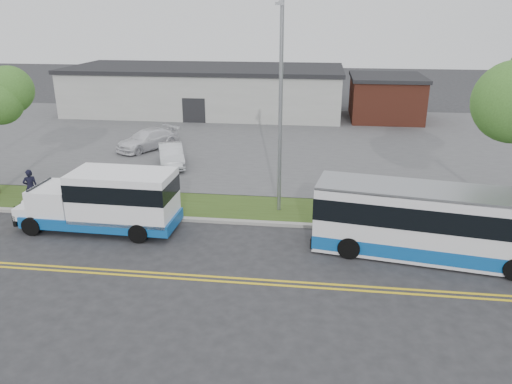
# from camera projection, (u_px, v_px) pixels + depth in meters

# --- Properties ---
(ground) EXTENTS (140.00, 140.00, 0.00)m
(ground) POSITION_uv_depth(u_px,v_px,m) (206.00, 232.00, 21.98)
(ground) COLOR #28282B
(ground) RESTS_ON ground
(lane_line_north) EXTENTS (70.00, 0.12, 0.01)m
(lane_line_north) POSITION_uv_depth(u_px,v_px,m) (182.00, 275.00, 18.39)
(lane_line_north) COLOR yellow
(lane_line_north) RESTS_ON ground
(lane_line_south) EXTENTS (70.00, 0.12, 0.01)m
(lane_line_south) POSITION_uv_depth(u_px,v_px,m) (180.00, 279.00, 18.11)
(lane_line_south) COLOR yellow
(lane_line_south) RESTS_ON ground
(curb) EXTENTS (80.00, 0.30, 0.15)m
(curb) POSITION_uv_depth(u_px,v_px,m) (211.00, 221.00, 22.99)
(curb) COLOR #9E9B93
(curb) RESTS_ON ground
(verge) EXTENTS (80.00, 3.30, 0.10)m
(verge) POSITION_uv_depth(u_px,v_px,m) (219.00, 207.00, 24.67)
(verge) COLOR #324617
(verge) RESTS_ON ground
(parking_lot) EXTENTS (80.00, 25.00, 0.10)m
(parking_lot) POSITION_uv_depth(u_px,v_px,m) (255.00, 139.00, 37.82)
(parking_lot) COLOR #4C4C4F
(parking_lot) RESTS_ON ground
(commercial_building) EXTENTS (25.40, 10.40, 4.35)m
(commercial_building) POSITION_uv_depth(u_px,v_px,m) (206.00, 90.00, 47.14)
(commercial_building) COLOR #9E9E99
(commercial_building) RESTS_ON ground
(brick_wing) EXTENTS (6.30, 7.30, 3.90)m
(brick_wing) POSITION_uv_depth(u_px,v_px,m) (385.00, 98.00, 44.30)
(brick_wing) COLOR brown
(brick_wing) RESTS_ON ground
(streetlight_near) EXTENTS (0.35, 1.53, 9.50)m
(streetlight_near) POSITION_uv_depth(u_px,v_px,m) (280.00, 104.00, 22.39)
(streetlight_near) COLOR gray
(streetlight_near) RESTS_ON verge
(shuttle_bus) EXTENTS (7.17, 2.56, 2.72)m
(shuttle_bus) POSITION_uv_depth(u_px,v_px,m) (109.00, 199.00, 21.73)
(shuttle_bus) COLOR #0E4F9B
(shuttle_bus) RESTS_ON ground
(transit_bus) EXTENTS (10.39, 3.94, 2.82)m
(transit_bus) POSITION_uv_depth(u_px,v_px,m) (447.00, 225.00, 19.19)
(transit_bus) COLOR white
(transit_bus) RESTS_ON ground
(pedestrian) EXTENTS (0.80, 0.73, 1.82)m
(pedestrian) POSITION_uv_depth(u_px,v_px,m) (31.00, 187.00, 24.52)
(pedestrian) COLOR black
(pedestrian) RESTS_ON verge
(parked_car_a) EXTENTS (2.75, 4.33, 1.35)m
(parked_car_a) POSITION_uv_depth(u_px,v_px,m) (171.00, 155.00, 30.88)
(parked_car_a) COLOR silver
(parked_car_a) RESTS_ON parking_lot
(parked_car_b) EXTENTS (4.13, 4.98, 1.36)m
(parked_car_b) POSITION_uv_depth(u_px,v_px,m) (148.00, 139.00, 34.65)
(parked_car_b) COLOR white
(parked_car_b) RESTS_ON parking_lot
(grocery_bag_left) EXTENTS (0.32, 0.32, 0.32)m
(grocery_bag_left) POSITION_uv_depth(u_px,v_px,m) (24.00, 203.00, 24.58)
(grocery_bag_left) COLOR white
(grocery_bag_left) RESTS_ON verge
(grocery_bag_right) EXTENTS (0.32, 0.32, 0.32)m
(grocery_bag_right) POSITION_uv_depth(u_px,v_px,m) (41.00, 200.00, 24.97)
(grocery_bag_right) COLOR white
(grocery_bag_right) RESTS_ON verge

